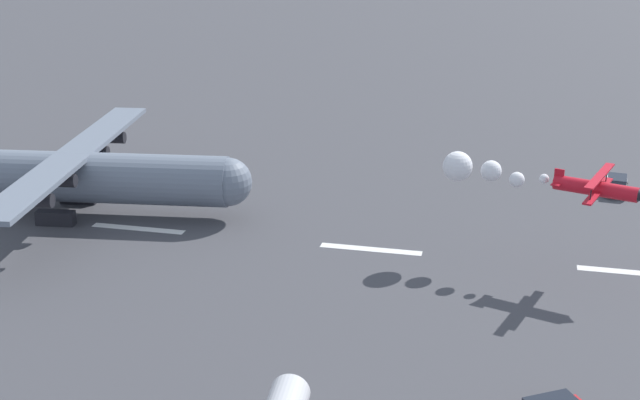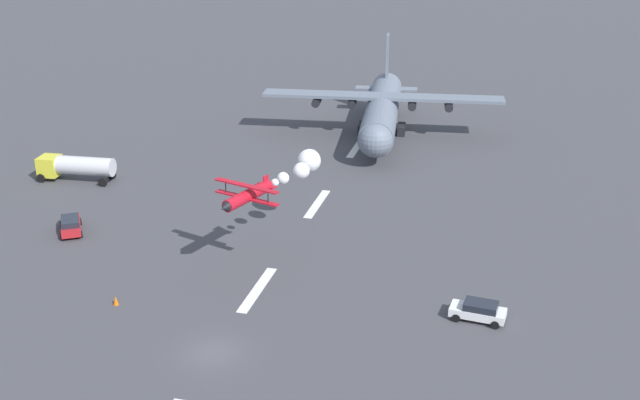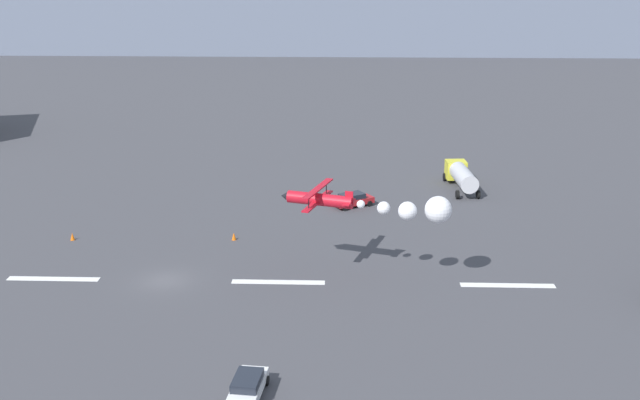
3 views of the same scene
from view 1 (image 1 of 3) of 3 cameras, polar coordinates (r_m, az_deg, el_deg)
The scene contains 6 objects.
runway_stripe_4 at distance 67.74m, azimuth 19.93°, elevation -4.51°, with size 8.00×0.90×0.01m, color white.
runway_stripe_5 at distance 67.79m, azimuth 3.37°, elevation -3.25°, with size 8.00×0.90×0.01m, color white.
runway_stripe_6 at distance 73.25m, azimuth -11.88°, elevation -1.85°, with size 8.00×0.90×0.01m, color white.
cargo_transport_plane at distance 76.15m, azimuth -14.90°, elevation 1.55°, with size 28.47×31.89×11.52m.
stunt_biplane_red at distance 64.49m, azimuth 12.51°, elevation 1.63°, with size 14.40×6.98×2.23m.
followme_car_yellow at distance 84.31m, azimuth 18.95°, elevation 0.97°, with size 2.38×4.40×1.52m.
Camera 1 is at (19.36, 61.53, 26.67)m, focal length 48.62 mm.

